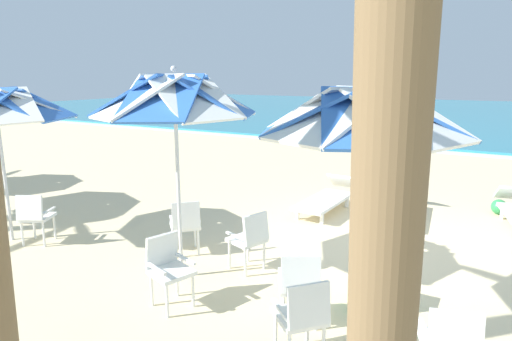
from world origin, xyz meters
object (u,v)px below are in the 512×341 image
(plastic_chair_1, at_px, (303,315))
(sun_lounger_2, at_px, (328,197))
(plastic_chair_3, at_px, (168,266))
(cooler_box, at_px, (377,290))
(plastic_chair_0, at_px, (299,284))
(palm_tree_4, at_px, (394,44))
(beach_umbrella_0, at_px, (363,116))
(beach_ball, at_px, (499,207))
(sun_lounger_1, at_px, (398,203))
(plastic_chair_4, at_px, (185,223))
(plastic_chair_5, at_px, (250,237))
(beach_umbrella_1, at_px, (175,98))
(plastic_chair_6, at_px, (35,215))

(plastic_chair_1, height_order, sun_lounger_2, plastic_chair_1)
(plastic_chair_3, relative_size, cooler_box, 1.73)
(plastic_chair_0, xyz_separation_m, sun_lounger_2, (-1.23, 4.13, -0.22))
(plastic_chair_1, relative_size, palm_tree_4, 0.20)
(beach_umbrella_0, height_order, sun_lounger_2, beach_umbrella_0)
(plastic_chair_0, height_order, plastic_chair_1, same)
(beach_ball, bearing_deg, sun_lounger_1, -146.24)
(plastic_chair_4, distance_m, cooler_box, 2.99)
(plastic_chair_0, height_order, sun_lounger_2, plastic_chair_0)
(sun_lounger_2, bearing_deg, plastic_chair_1, -72.06)
(cooler_box, bearing_deg, plastic_chair_5, 178.37)
(beach_umbrella_1, bearing_deg, sun_lounger_1, 64.44)
(cooler_box, bearing_deg, plastic_chair_1, -104.05)
(plastic_chair_5, relative_size, plastic_chair_6, 1.00)
(sun_lounger_2, relative_size, cooler_box, 4.34)
(plastic_chair_3, xyz_separation_m, sun_lounger_2, (0.31, 4.50, -0.22))
(plastic_chair_6, xyz_separation_m, sun_lounger_1, (4.81, 4.44, -0.22))
(cooler_box, height_order, beach_ball, cooler_box)
(beach_umbrella_1, bearing_deg, plastic_chair_0, -8.39)
(beach_umbrella_0, height_order, plastic_chair_6, beach_umbrella_0)
(plastic_chair_5, bearing_deg, plastic_chair_3, -105.83)
(beach_ball, bearing_deg, palm_tree_4, -92.82)
(plastic_chair_5, relative_size, cooler_box, 1.73)
(beach_umbrella_0, relative_size, plastic_chair_5, 3.13)
(plastic_chair_0, distance_m, plastic_chair_4, 2.51)
(plastic_chair_1, xyz_separation_m, sun_lounger_2, (-1.52, 4.69, -0.22))
(plastic_chair_6, bearing_deg, beach_umbrella_1, 5.44)
(plastic_chair_1, xyz_separation_m, beach_ball, (1.55, 6.17, -0.35))
(sun_lounger_2, bearing_deg, sun_lounger_1, 13.37)
(plastic_chair_3, xyz_separation_m, plastic_chair_4, (-0.80, 1.30, 0.00))
(sun_lounger_2, distance_m, palm_tree_4, 7.66)
(cooler_box, bearing_deg, plastic_chair_3, -150.47)
(beach_umbrella_0, distance_m, plastic_chair_3, 2.86)
(plastic_chair_6, height_order, cooler_box, plastic_chair_6)
(beach_umbrella_1, height_order, cooler_box, beach_umbrella_1)
(beach_umbrella_1, height_order, palm_tree_4, palm_tree_4)
(beach_umbrella_0, distance_m, plastic_chair_1, 1.95)
(beach_umbrella_1, height_order, beach_ball, beach_umbrella_1)
(plastic_chair_4, xyz_separation_m, palm_tree_4, (3.77, -3.51, 2.31))
(plastic_chair_4, height_order, sun_lounger_2, plastic_chair_4)
(beach_umbrella_0, relative_size, plastic_chair_0, 3.13)
(plastic_chair_5, bearing_deg, sun_lounger_1, 70.18)
(plastic_chair_1, bearing_deg, plastic_chair_0, 117.16)
(sun_lounger_2, distance_m, cooler_box, 3.77)
(plastic_chair_0, height_order, plastic_chair_3, same)
(plastic_chair_5, height_order, plastic_chair_6, same)
(plastic_chair_0, xyz_separation_m, cooler_box, (0.64, 0.86, -0.30))
(palm_tree_4, bearing_deg, plastic_chair_4, 137.01)
(beach_umbrella_1, xyz_separation_m, sun_lounger_1, (1.99, 4.17, -2.16))
(cooler_box, xyz_separation_m, beach_ball, (1.19, 4.75, -0.05))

